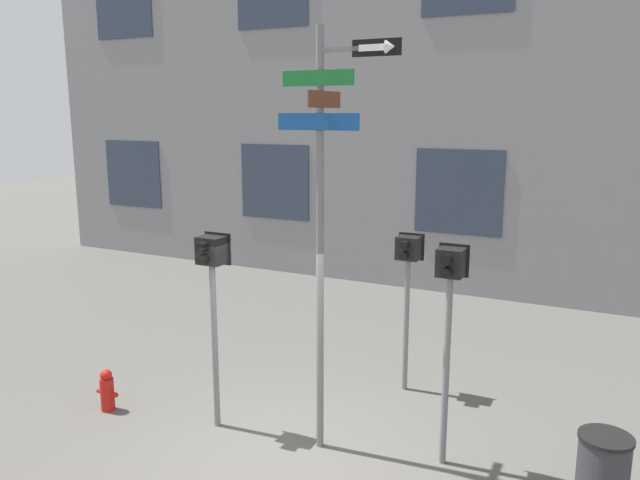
{
  "coord_description": "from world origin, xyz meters",
  "views": [
    {
      "loc": [
        3.45,
        -5.96,
        4.14
      ],
      "look_at": [
        0.22,
        0.49,
        2.66
      ],
      "focal_mm": 35.0,
      "sensor_mm": 36.0,
      "label": 1
    }
  ],
  "objects_px": {
    "fire_hydrant": "(107,391)",
    "trash_bin": "(602,475)",
    "pedestrian_signal_left": "(212,277)",
    "pedestrian_signal_right": "(449,299)",
    "pedestrian_signal_across": "(408,269)",
    "street_sign_pole": "(325,205)"
  },
  "relations": [
    {
      "from": "fire_hydrant",
      "to": "pedestrian_signal_left",
      "type": "bearing_deg",
      "value": 11.26
    },
    {
      "from": "pedestrian_signal_left",
      "to": "pedestrian_signal_right",
      "type": "xyz_separation_m",
      "value": [
        2.97,
        0.46,
        -0.01
      ]
    },
    {
      "from": "pedestrian_signal_right",
      "to": "fire_hydrant",
      "type": "bearing_deg",
      "value": -170.31
    },
    {
      "from": "pedestrian_signal_right",
      "to": "pedestrian_signal_across",
      "type": "height_order",
      "value": "pedestrian_signal_right"
    },
    {
      "from": "pedestrian_signal_left",
      "to": "pedestrian_signal_across",
      "type": "bearing_deg",
      "value": 49.49
    },
    {
      "from": "pedestrian_signal_across",
      "to": "trash_bin",
      "type": "distance_m",
      "value": 3.73
    },
    {
      "from": "fire_hydrant",
      "to": "trash_bin",
      "type": "bearing_deg",
      "value": 5.03
    },
    {
      "from": "pedestrian_signal_left",
      "to": "fire_hydrant",
      "type": "distance_m",
      "value": 2.44
    },
    {
      "from": "pedestrian_signal_across",
      "to": "pedestrian_signal_left",
      "type": "bearing_deg",
      "value": -130.51
    },
    {
      "from": "street_sign_pole",
      "to": "pedestrian_signal_left",
      "type": "xyz_separation_m",
      "value": [
        -1.54,
        -0.14,
        -1.02
      ]
    },
    {
      "from": "street_sign_pole",
      "to": "pedestrian_signal_right",
      "type": "relative_size",
      "value": 1.91
    },
    {
      "from": "pedestrian_signal_left",
      "to": "pedestrian_signal_right",
      "type": "bearing_deg",
      "value": 8.82
    },
    {
      "from": "street_sign_pole",
      "to": "pedestrian_signal_across",
      "type": "relative_size",
      "value": 2.12
    },
    {
      "from": "pedestrian_signal_across",
      "to": "fire_hydrant",
      "type": "relative_size",
      "value": 3.95
    },
    {
      "from": "pedestrian_signal_left",
      "to": "pedestrian_signal_across",
      "type": "relative_size",
      "value": 1.09
    },
    {
      "from": "fire_hydrant",
      "to": "trash_bin",
      "type": "height_order",
      "value": "trash_bin"
    },
    {
      "from": "pedestrian_signal_left",
      "to": "trash_bin",
      "type": "distance_m",
      "value": 4.98
    },
    {
      "from": "pedestrian_signal_right",
      "to": "trash_bin",
      "type": "height_order",
      "value": "pedestrian_signal_right"
    },
    {
      "from": "pedestrian_signal_across",
      "to": "trash_bin",
      "type": "height_order",
      "value": "pedestrian_signal_across"
    },
    {
      "from": "pedestrian_signal_across",
      "to": "fire_hydrant",
      "type": "bearing_deg",
      "value": -144.34
    },
    {
      "from": "pedestrian_signal_left",
      "to": "pedestrian_signal_across",
      "type": "height_order",
      "value": "pedestrian_signal_left"
    },
    {
      "from": "pedestrian_signal_right",
      "to": "street_sign_pole",
      "type": "bearing_deg",
      "value": -167.45
    }
  ]
}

